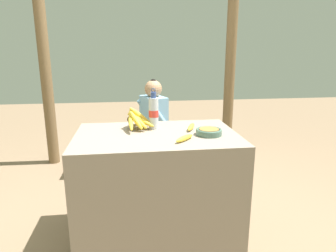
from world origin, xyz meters
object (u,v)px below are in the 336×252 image
seated_vendor (150,121)px  banana_bunch_green (111,134)px  serving_bowl (209,131)px  loose_banana_front (185,138)px  wooden_bench (144,143)px  support_post_far (230,63)px  support_post_near (45,64)px  loose_banana_side (191,127)px  banana_bunch_ripe (137,119)px  water_bottle (154,113)px

seated_vendor → banana_bunch_green: size_ratio=3.45×
serving_bowl → loose_banana_front: size_ratio=1.15×
seated_vendor → wooden_bench: bearing=-55.9°
support_post_far → support_post_near: bearing=180.0°
serving_bowl → support_post_near: (-1.49, 1.75, 0.38)m
support_post_near → support_post_far: size_ratio=1.00×
support_post_near → loose_banana_side: bearing=-48.6°
banana_bunch_ripe → loose_banana_front: 0.46m
serving_bowl → seated_vendor: (-0.31, 1.29, -0.22)m
banana_bunch_green → water_bottle: bearing=-70.9°
loose_banana_front → wooden_bench: size_ratio=0.10×
loose_banana_side → water_bottle: bearing=169.4°
water_bottle → support_post_near: size_ratio=0.12×
banana_bunch_ripe → water_bottle: bearing=-11.1°
seated_vendor → support_post_near: 1.40m
water_bottle → support_post_far: support_post_far is taller
banana_bunch_ripe → wooden_bench: banana_bunch_ripe is taller
wooden_bench → support_post_far: bearing=20.2°
wooden_bench → loose_banana_side: bearing=-76.2°
serving_bowl → support_post_far: 1.93m
banana_bunch_ripe → serving_bowl: (0.49, -0.24, -0.05)m
water_bottle → seated_vendor: 1.12m
loose_banana_side → support_post_far: size_ratio=0.08×
seated_vendor → banana_bunch_green: seated_vendor is taller
banana_bunch_ripe → support_post_near: (-1.00, 1.51, 0.33)m
loose_banana_front → loose_banana_side: size_ratio=0.79×
serving_bowl → water_bottle: size_ratio=0.60×
banana_bunch_ripe → loose_banana_front: (0.29, -0.35, -0.06)m
banana_bunch_ripe → serving_bowl: 0.54m
loose_banana_front → support_post_near: 2.30m
support_post_near → serving_bowl: bearing=-49.6°
serving_bowl → water_bottle: 0.43m
serving_bowl → water_bottle: water_bottle is taller
support_post_far → water_bottle: bearing=-125.5°
banana_bunch_ripe → wooden_bench: bearing=84.4°
banana_bunch_ripe → loose_banana_side: 0.41m
banana_bunch_ripe → loose_banana_side: (0.39, -0.07, -0.06)m
wooden_bench → support_post_near: (-1.11, 0.41, 0.88)m
banana_bunch_ripe → banana_bunch_green: 1.20m
water_bottle → loose_banana_front: bearing=-62.6°
banana_bunch_ripe → seated_vendor: bearing=80.7°
banana_bunch_green → support_post_near: 1.13m
wooden_bench → support_post_near: 1.47m
loose_banana_side → serving_bowl: bearing=-61.2°
banana_bunch_ripe → banana_bunch_green: (-0.26, 1.10, -0.42)m
loose_banana_side → banana_bunch_green: size_ratio=0.64×
loose_banana_side → support_post_near: (-1.40, 1.58, 0.39)m
seated_vendor → loose_banana_front: bearing=75.1°
seated_vendor → support_post_near: support_post_near is taller
banana_bunch_ripe → seated_vendor: size_ratio=0.33×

